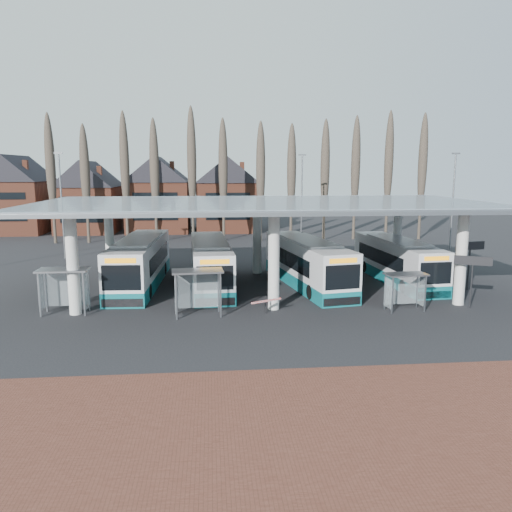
{
  "coord_description": "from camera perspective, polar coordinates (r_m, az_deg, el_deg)",
  "views": [
    {
      "loc": [
        -3.83,
        -27.33,
        8.6
      ],
      "look_at": [
        -0.69,
        7.0,
        2.58
      ],
      "focal_mm": 35.0,
      "sensor_mm": 36.0,
      "label": 1
    }
  ],
  "objects": [
    {
      "name": "lamp_post_a",
      "position": [
        51.43,
        -21.32,
        5.59
      ],
      "size": [
        0.8,
        0.16,
        10.17
      ],
      "color": "slate",
      "rests_on": "ground"
    },
    {
      "name": "poplar_row",
      "position": [
        60.45,
        -1.62,
        10.06
      ],
      "size": [
        45.1,
        1.1,
        14.5
      ],
      "color": "#473D33",
      "rests_on": "ground"
    },
    {
      "name": "brick_strip",
      "position": [
        17.98,
        8.15,
        -18.72
      ],
      "size": [
        70.0,
        10.0,
        0.03
      ],
      "primitive_type": "cube",
      "color": "brown",
      "rests_on": "ground"
    },
    {
      "name": "info_sign_1",
      "position": [
        38.6,
        23.27,
        0.68
      ],
      "size": [
        2.34,
        0.65,
        3.52
      ],
      "rotation": [
        0.0,
        0.0,
        0.22
      ],
      "color": "black",
      "rests_on": "ground"
    },
    {
      "name": "shelter_2",
      "position": [
        31.95,
        16.61,
        -3.0
      ],
      "size": [
        2.62,
        1.5,
        2.33
      ],
      "rotation": [
        0.0,
        0.0,
        0.1
      ],
      "color": "gray",
      "rests_on": "ground"
    },
    {
      "name": "bus_3",
      "position": [
        40.28,
        15.74,
        -0.55
      ],
      "size": [
        3.35,
        12.0,
        3.29
      ],
      "rotation": [
        0.0,
        0.0,
        0.07
      ],
      "color": "silver",
      "rests_on": "ground"
    },
    {
      "name": "lamp_post_b",
      "position": [
        54.33,
        5.24,
        6.41
      ],
      "size": [
        0.8,
        0.16,
        10.17
      ],
      "color": "slate",
      "rests_on": "ground"
    },
    {
      "name": "ground",
      "position": [
        28.9,
        2.64,
        -7.42
      ],
      "size": [
        140.0,
        140.0,
        0.0
      ],
      "primitive_type": "plane",
      "color": "black",
      "rests_on": "ground"
    },
    {
      "name": "info_sign_0",
      "position": [
        33.67,
        23.54,
        -0.91
      ],
      "size": [
        2.06,
        1.03,
        3.29
      ],
      "rotation": [
        0.0,
        0.0,
        -0.43
      ],
      "color": "black",
      "rests_on": "ground"
    },
    {
      "name": "station_canopy",
      "position": [
        35.66,
        0.95,
        5.2
      ],
      "size": [
        32.0,
        16.0,
        6.34
      ],
      "color": "silver",
      "rests_on": "ground"
    },
    {
      "name": "bus_2",
      "position": [
        37.44,
        5.8,
        -0.85
      ],
      "size": [
        4.79,
        12.86,
        3.5
      ],
      "rotation": [
        0.0,
        0.0,
        0.17
      ],
      "color": "silver",
      "rests_on": "ground"
    },
    {
      "name": "lamp_post_c",
      "position": [
        53.09,
        21.56,
        5.68
      ],
      "size": [
        0.8,
        0.16,
        10.17
      ],
      "color": "slate",
      "rests_on": "ground"
    },
    {
      "name": "bus_0",
      "position": [
        38.2,
        -13.09,
        -0.78
      ],
      "size": [
        3.29,
        12.99,
        3.58
      ],
      "rotation": [
        0.0,
        0.0,
        -0.04
      ],
      "color": "silver",
      "rests_on": "ground"
    },
    {
      "name": "townhouse_row",
      "position": [
        72.37,
        -14.84,
        7.46
      ],
      "size": [
        36.8,
        10.3,
        12.25
      ],
      "color": "brown",
      "rests_on": "ground"
    },
    {
      "name": "barrier",
      "position": [
        29.81,
        1.17,
        -5.26
      ],
      "size": [
        1.89,
        1.04,
        1.04
      ],
      "rotation": [
        0.0,
        0.0,
        0.48
      ],
      "color": "black",
      "rests_on": "ground"
    },
    {
      "name": "shelter_0",
      "position": [
        32.06,
        -21.05,
        -2.66
      ],
      "size": [
        2.96,
        1.48,
        2.75
      ],
      "rotation": [
        0.0,
        0.0,
        -0.0
      ],
      "color": "gray",
      "rests_on": "ground"
    },
    {
      "name": "bus_1",
      "position": [
        37.38,
        -5.24,
        -0.9
      ],
      "size": [
        3.22,
        12.48,
        3.44
      ],
      "rotation": [
        0.0,
        0.0,
        0.05
      ],
      "color": "silver",
      "rests_on": "ground"
    },
    {
      "name": "shelter_1",
      "position": [
        29.72,
        -6.7,
        -2.98
      ],
      "size": [
        3.09,
        1.73,
        2.77
      ],
      "rotation": [
        0.0,
        0.0,
        0.08
      ],
      "color": "gray",
      "rests_on": "ground"
    }
  ]
}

